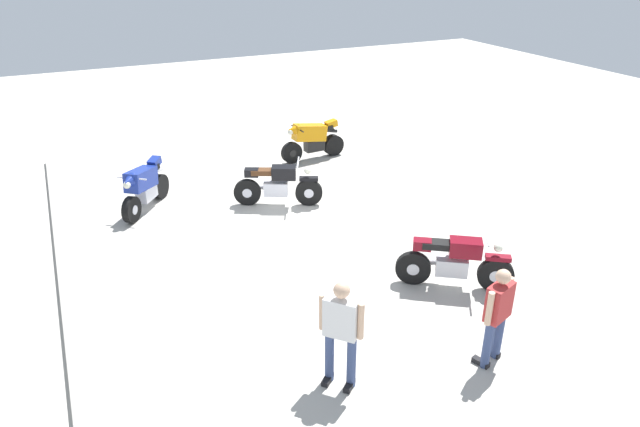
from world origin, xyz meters
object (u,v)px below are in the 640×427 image
at_px(motorcycle_maroon_cruiser, 454,262).
at_px(motorcycle_orange_sportbike, 312,139).
at_px(motorcycle_black_cruiser, 277,184).
at_px(person_in_white_shirt, 341,328).
at_px(motorcycle_blue_sportbike, 144,186).
at_px(person_in_red_shirt, 497,312).

height_order(motorcycle_maroon_cruiser, motorcycle_orange_sportbike, motorcycle_orange_sportbike).
bearing_deg(motorcycle_black_cruiser, motorcycle_maroon_cruiser, -45.48).
bearing_deg(motorcycle_maroon_cruiser, person_in_white_shirt, -121.19).
bearing_deg(motorcycle_blue_sportbike, motorcycle_black_cruiser, 106.65).
xyz_separation_m(person_in_red_shirt, person_in_white_shirt, (0.56, 2.23, 0.05)).
relative_size(motorcycle_maroon_cruiser, person_in_red_shirt, 1.12).
relative_size(motorcycle_black_cruiser, motorcycle_maroon_cruiser, 1.08).
bearing_deg(motorcycle_orange_sportbike, person_in_white_shirt, 63.73).
height_order(motorcycle_black_cruiser, motorcycle_maroon_cruiser, same).
height_order(motorcycle_blue_sportbike, person_in_white_shirt, person_in_white_shirt).
bearing_deg(motorcycle_maroon_cruiser, motorcycle_orange_sportbike, 120.63).
bearing_deg(motorcycle_black_cruiser, motorcycle_blue_sportbike, -174.47).
bearing_deg(person_in_white_shirt, motorcycle_black_cruiser, -145.72).
distance_m(motorcycle_maroon_cruiser, person_in_red_shirt, 2.08).
xyz_separation_m(motorcycle_blue_sportbike, person_in_white_shirt, (-7.04, -1.45, 0.35)).
height_order(motorcycle_orange_sportbike, person_in_red_shirt, person_in_red_shirt).
distance_m(motorcycle_black_cruiser, person_in_red_shirt, 6.60).
height_order(motorcycle_maroon_cruiser, person_in_red_shirt, person_in_red_shirt).
height_order(motorcycle_blue_sportbike, motorcycle_maroon_cruiser, motorcycle_blue_sportbike).
bearing_deg(motorcycle_blue_sportbike, person_in_white_shirt, 48.71).
relative_size(motorcycle_orange_sportbike, person_in_red_shirt, 1.23).
bearing_deg(motorcycle_maroon_cruiser, motorcycle_black_cruiser, 143.12).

